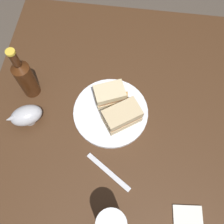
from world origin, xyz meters
TOP-DOWN VIEW (x-y plane):
  - ground_plane at (0.00, 0.00)m, footprint 6.00×6.00m
  - dining_table at (0.00, 0.00)m, footprint 1.06×0.93m
  - plate at (-0.02, -0.01)m, footprint 0.27×0.27m
  - sandwich_half_left at (0.01, 0.03)m, footprint 0.13×0.14m
  - sandwich_half_right at (-0.07, -0.02)m, footprint 0.10×0.12m
  - potato_wedge_front at (-0.07, 0.03)m, footprint 0.06×0.03m
  - potato_wedge_middle at (-0.06, -0.01)m, footprint 0.05×0.03m
  - potato_wedge_back at (-0.04, 0.06)m, footprint 0.05×0.05m
  - potato_wedge_left_edge at (-0.08, -0.00)m, footprint 0.05×0.04m
  - potato_wedge_right_edge at (-0.04, 0.01)m, footprint 0.04×0.04m
  - potato_wedge_stray at (-0.08, 0.02)m, footprint 0.04×0.04m
  - gravy_boat at (0.05, -0.30)m, footprint 0.11×0.13m
  - cider_bottle at (-0.07, -0.32)m, footprint 0.06×0.06m
  - napkin at (0.32, 0.27)m, footprint 0.12×0.10m
  - fork at (0.20, 0.01)m, footprint 0.11×0.16m

SIDE VIEW (x-z plane):
  - ground_plane at x=0.00m, z-range 0.00..0.00m
  - dining_table at x=0.00m, z-range 0.00..0.74m
  - fork at x=0.20m, z-range 0.74..0.75m
  - napkin at x=0.32m, z-range 0.74..0.75m
  - plate at x=-0.02m, z-range 0.74..0.76m
  - potato_wedge_front at x=-0.07m, z-range 0.76..0.77m
  - potato_wedge_left_edge at x=-0.08m, z-range 0.76..0.77m
  - potato_wedge_middle at x=-0.06m, z-range 0.76..0.77m
  - potato_wedge_back at x=-0.04m, z-range 0.76..0.77m
  - potato_wedge_stray at x=-0.08m, z-range 0.76..0.78m
  - potato_wedge_right_edge at x=-0.04m, z-range 0.76..0.78m
  - gravy_boat at x=0.05m, z-range 0.75..0.82m
  - sandwich_half_right at x=-0.07m, z-range 0.76..0.82m
  - sandwich_half_left at x=0.01m, z-range 0.76..0.82m
  - cider_bottle at x=-0.07m, z-range 0.72..0.96m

